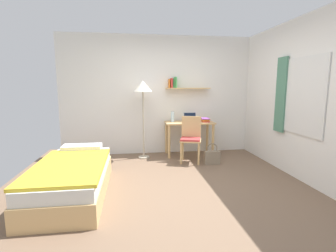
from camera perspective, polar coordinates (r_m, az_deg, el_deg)
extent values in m
plane|color=brown|center=(3.91, 2.17, -13.55)|extent=(5.28, 5.28, 0.00)
cube|color=white|center=(5.62, -1.45, 6.96)|extent=(4.40, 0.05, 2.60)
cube|color=tan|center=(5.58, 4.55, 8.56)|extent=(0.97, 0.22, 0.02)
cube|color=orange|center=(5.54, 0.27, 9.68)|extent=(0.03, 0.13, 0.19)
cube|color=#D13D38|center=(5.53, 0.79, 9.76)|extent=(0.03, 0.17, 0.21)
cube|color=#4CA856|center=(5.54, 1.26, 9.75)|extent=(0.02, 0.16, 0.20)
cube|color=#4CA856|center=(5.55, 1.75, 9.90)|extent=(0.04, 0.15, 0.23)
cube|color=white|center=(4.46, 28.97, 5.30)|extent=(0.05, 4.40, 2.60)
cube|color=silver|center=(4.44, 28.54, 5.97)|extent=(0.02, 0.93, 1.21)
cube|color=white|center=(4.44, 28.64, 5.97)|extent=(0.01, 0.87, 1.15)
cube|color=#4C7F66|center=(4.90, 24.29, 6.45)|extent=(0.03, 0.28, 1.31)
cube|color=tan|center=(3.82, -20.80, -12.46)|extent=(0.89, 1.89, 0.28)
cube|color=silver|center=(3.75, -20.99, -9.33)|extent=(0.85, 1.84, 0.16)
cube|color=gold|center=(3.61, -21.48, -8.38)|extent=(0.91, 1.55, 0.04)
cube|color=white|center=(4.41, -18.98, -4.74)|extent=(0.62, 0.28, 0.10)
cube|color=tan|center=(5.45, 4.89, 0.78)|extent=(1.05, 0.51, 0.03)
cylinder|color=tan|center=(5.23, 0.26, -3.65)|extent=(0.06, 0.06, 0.71)
cylinder|color=tan|center=(5.45, 10.20, -3.29)|extent=(0.06, 0.06, 0.71)
cylinder|color=tan|center=(5.63, -0.35, -2.74)|extent=(0.06, 0.06, 0.71)
cylinder|color=tan|center=(5.83, 8.94, -2.44)|extent=(0.06, 0.06, 0.71)
cube|color=tan|center=(4.97, 5.16, -3.31)|extent=(0.50, 0.48, 0.03)
cube|color=#B23838|center=(4.96, 5.16, -2.97)|extent=(0.46, 0.44, 0.04)
cube|color=tan|center=(5.08, 5.33, -0.09)|extent=(0.38, 0.15, 0.42)
cylinder|color=tan|center=(4.89, 3.00, -6.25)|extent=(0.04, 0.04, 0.43)
cylinder|color=tan|center=(4.86, 7.00, -6.38)|extent=(0.04, 0.04, 0.43)
cylinder|color=tan|center=(5.18, 3.36, -5.37)|extent=(0.04, 0.04, 0.43)
cylinder|color=tan|center=(5.16, 7.13, -5.48)|extent=(0.04, 0.04, 0.43)
cylinder|color=#B2A893|center=(5.40, -5.51, -7.04)|extent=(0.24, 0.24, 0.02)
cylinder|color=#B2A893|center=(5.25, -5.63, 0.30)|extent=(0.03, 0.03, 1.37)
cone|color=silver|center=(5.19, -5.76, 9.03)|extent=(0.38, 0.38, 0.22)
cube|color=#B7BABF|center=(5.45, 5.16, 0.99)|extent=(0.30, 0.21, 0.01)
cube|color=#B7BABF|center=(5.51, 4.99, 2.17)|extent=(0.29, 0.06, 0.20)
cube|color=black|center=(5.51, 5.00, 2.15)|extent=(0.26, 0.05, 0.16)
cylinder|color=silver|center=(5.40, 1.05, 2.11)|extent=(0.07, 0.07, 0.23)
cube|color=#D13D38|center=(5.49, 8.52, 1.05)|extent=(0.17, 0.20, 0.02)
cube|color=orange|center=(5.49, 8.41, 1.29)|extent=(0.14, 0.19, 0.02)
cube|color=orange|center=(5.49, 8.52, 1.51)|extent=(0.16, 0.21, 0.02)
cube|color=purple|center=(5.47, 8.43, 1.70)|extent=(0.17, 0.24, 0.02)
cube|color=gray|center=(4.99, 9.97, -7.08)|extent=(0.30, 0.13, 0.26)
torus|color=gray|center=(4.94, 10.02, -5.08)|extent=(0.21, 0.02, 0.21)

